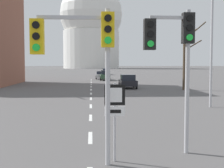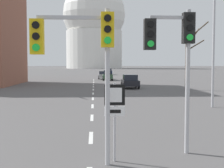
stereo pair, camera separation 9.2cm
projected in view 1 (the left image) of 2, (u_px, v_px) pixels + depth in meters
The scene contains 21 objects.
lane_stripe_1 at pixel (90, 137), 12.13m from camera, with size 0.16×2.00×0.01m, color silver.
lane_stripe_2 at pixel (91, 118), 16.61m from camera, with size 0.16×2.00×0.01m, color silver.
lane_stripe_3 at pixel (91, 106), 21.09m from camera, with size 0.16×2.00×0.01m, color silver.
lane_stripe_4 at pixel (91, 99), 25.57m from camera, with size 0.16×2.00×0.01m, color silver.
lane_stripe_5 at pixel (91, 94), 30.05m from camera, with size 0.16×2.00×0.01m, color silver.
lane_stripe_6 at pixel (91, 90), 34.53m from camera, with size 0.16×2.00×0.01m, color silver.
lane_stripe_7 at pixel (91, 87), 39.01m from camera, with size 0.16×2.00×0.01m, color silver.
lane_stripe_8 at pixel (91, 84), 43.49m from camera, with size 0.16×2.00×0.01m, color silver.
lane_stripe_9 at pixel (91, 82), 47.97m from camera, with size 0.16×2.00×0.01m, color silver.
lane_stripe_10 at pixel (91, 81), 52.45m from camera, with size 0.16×2.00×0.01m, color silver.
lane_stripe_11 at pixel (91, 80), 56.93m from camera, with size 0.16×2.00×0.01m, color silver.
traffic_signal_centre_tall at pixel (82, 48), 8.59m from camera, with size 2.29×0.34×4.38m.
traffic_signal_near_right at pixel (174, 46), 9.78m from camera, with size 1.58×0.34×4.56m.
route_sign_post at pixel (115, 108), 9.06m from camera, with size 0.60×0.08×2.32m.
street_lamp_right at pixel (206, 31), 20.32m from camera, with size 2.13×0.36×8.09m.
sedan_near_left at pixel (105, 75), 54.06m from camera, with size 1.69×4.29×1.78m.
sedan_near_right at pixel (106, 71), 82.71m from camera, with size 1.87×4.33×1.64m.
sedan_mid_centre at pixel (101, 75), 58.84m from camera, with size 1.92×3.96×1.49m.
sedan_far_left at pixel (128, 81), 36.49m from camera, with size 1.92×3.89×1.62m.
bare_tree_right_near at pixel (186, 57), 34.04m from camera, with size 2.04×3.08×7.33m.
capitol_dome at pixel (91, 26), 197.25m from camera, with size 39.33×39.33×55.55m.
Camera 1 is at (0.05, -3.51, 2.87)m, focal length 50.00 mm.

